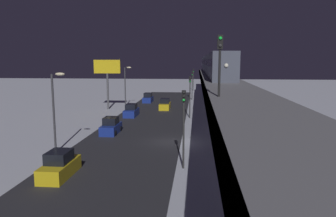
% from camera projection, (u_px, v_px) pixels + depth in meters
% --- Properties ---
extents(ground_plane, '(240.00, 240.00, 0.00)m').
position_uv_depth(ground_plane, '(170.00, 142.00, 34.24)').
color(ground_plane, silver).
extents(avenue_asphalt, '(11.00, 109.38, 0.01)m').
position_uv_depth(avenue_asphalt, '(131.00, 141.00, 34.62)').
color(avenue_asphalt, '#28282D').
rests_on(avenue_asphalt, ground_plane).
extents(elevated_railway, '(5.00, 109.38, 6.36)m').
position_uv_depth(elevated_railway, '(225.00, 92.00, 32.90)').
color(elevated_railway, slate).
rests_on(elevated_railway, ground_plane).
extents(subway_train, '(2.94, 74.07, 3.40)m').
position_uv_depth(subway_train, '(211.00, 64.00, 69.67)').
color(subway_train, '#4C5160').
rests_on(subway_train, elevated_railway).
extents(rail_signal, '(0.36, 0.41, 4.00)m').
position_uv_depth(rail_signal, '(220.00, 55.00, 20.42)').
color(rail_signal, black).
rests_on(rail_signal, elevated_railway).
extents(sedan_blue, '(1.91, 4.14, 1.97)m').
position_uv_depth(sedan_blue, '(111.00, 127.00, 38.22)').
color(sedan_blue, navy).
rests_on(sedan_blue, ground_plane).
extents(sedan_yellow, '(1.80, 4.27, 1.97)m').
position_uv_depth(sedan_yellow, '(60.00, 166.00, 23.92)').
color(sedan_yellow, gold).
rests_on(sedan_yellow, ground_plane).
extents(sedan_yellow_2, '(1.80, 4.24, 1.97)m').
position_uv_depth(sedan_yellow_2, '(165.00, 105.00, 57.28)').
color(sedan_yellow_2, gold).
rests_on(sedan_yellow_2, ground_plane).
extents(sedan_blue_2, '(1.80, 4.37, 1.97)m').
position_uv_depth(sedan_blue_2, '(131.00, 111.00, 50.07)').
color(sedan_blue_2, navy).
rests_on(sedan_blue_2, ground_plane).
extents(sedan_blue_3, '(1.80, 4.32, 1.97)m').
position_uv_depth(sedan_blue_3, '(148.00, 98.00, 67.12)').
color(sedan_blue_3, navy).
rests_on(sedan_blue_3, ground_plane).
extents(traffic_light_near, '(0.32, 0.44, 6.40)m').
position_uv_depth(traffic_light_near, '(184.00, 118.00, 25.15)').
color(traffic_light_near, '#2D2D2D').
rests_on(traffic_light_near, ground_plane).
extents(traffic_light_mid, '(0.32, 0.44, 6.40)m').
position_uv_depth(traffic_light_mid, '(190.00, 91.00, 47.93)').
color(traffic_light_mid, '#2D2D2D').
rests_on(traffic_light_mid, ground_plane).
extents(traffic_light_far, '(0.32, 0.44, 6.40)m').
position_uv_depth(traffic_light_far, '(192.00, 81.00, 70.71)').
color(traffic_light_far, '#2D2D2D').
rests_on(traffic_light_far, ground_plane).
extents(traffic_light_distant, '(0.32, 0.44, 6.40)m').
position_uv_depth(traffic_light_distant, '(193.00, 76.00, 93.49)').
color(traffic_light_distant, '#2D2D2D').
rests_on(traffic_light_distant, ground_plane).
extents(commercial_billboard, '(4.80, 0.36, 8.90)m').
position_uv_depth(commercial_billboard, '(107.00, 72.00, 56.38)').
color(commercial_billboard, '#4C4C51').
rests_on(commercial_billboard, ground_plane).
extents(street_lamp_near, '(1.35, 0.44, 7.65)m').
position_uv_depth(street_lamp_near, '(56.00, 103.00, 29.53)').
color(street_lamp_near, '#38383D').
rests_on(street_lamp_near, ground_plane).
extents(street_lamp_far, '(1.35, 0.44, 7.65)m').
position_uv_depth(street_lamp_far, '(126.00, 82.00, 59.07)').
color(street_lamp_far, '#38383D').
rests_on(street_lamp_far, ground_plane).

